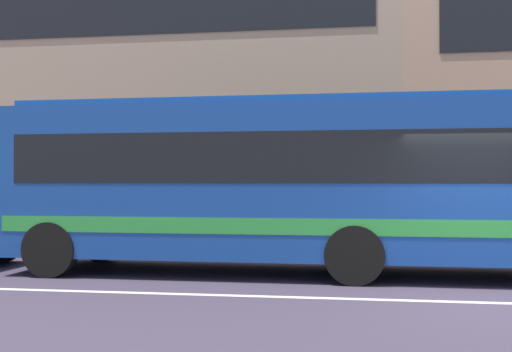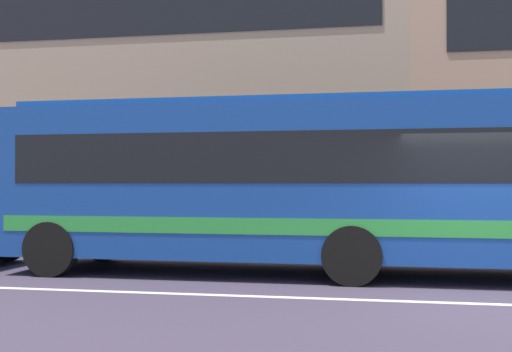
% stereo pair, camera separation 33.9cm
% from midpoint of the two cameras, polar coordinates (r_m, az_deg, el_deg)
% --- Properties ---
extents(ground_plane, '(160.00, 160.00, 0.00)m').
position_cam_midpoint_polar(ground_plane, '(9.65, 20.41, -10.75)').
color(ground_plane, '#3C3447').
extents(lane_centre_line, '(60.00, 0.16, 0.01)m').
position_cam_midpoint_polar(lane_centre_line, '(9.65, 20.40, -10.73)').
color(lane_centre_line, silver).
rests_on(lane_centre_line, ground_plane).
extents(hedge_row_far, '(23.08, 1.10, 0.71)m').
position_cam_midpoint_polar(hedge_row_far, '(15.56, 5.09, -5.59)').
color(hedge_row_far, '#274518').
rests_on(hedge_row_far, ground_plane).
extents(apartment_block_left, '(19.59, 8.07, 13.18)m').
position_cam_midpoint_polar(apartment_block_left, '(24.82, -11.65, 10.76)').
color(apartment_block_left, tan).
rests_on(apartment_block_left, ground_plane).
extents(transit_bus, '(11.48, 2.66, 3.22)m').
position_cam_midpoint_polar(transit_bus, '(11.76, 4.68, -0.27)').
color(transit_bus, '#163F95').
rests_on(transit_bus, ground_plane).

